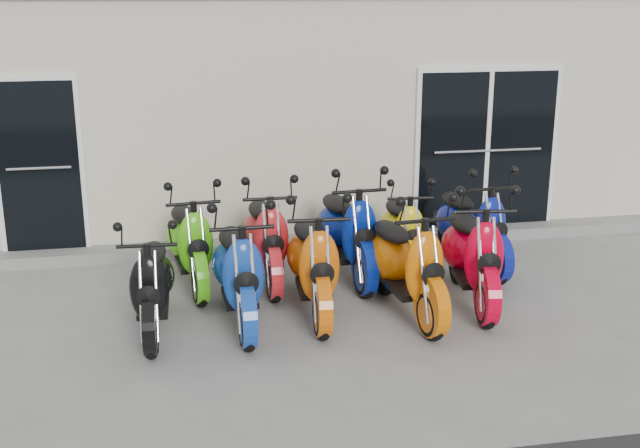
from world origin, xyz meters
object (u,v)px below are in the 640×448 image
Objects in this scene: scooter_back_red at (265,225)px; scooter_back_extra at (472,215)px; scooter_front_black at (151,272)px; scooter_back_green at (189,230)px; scooter_front_orange_a at (313,249)px; scooter_front_red at (473,240)px; scooter_back_blue at (347,219)px; scooter_back_yellow at (403,221)px; scooter_front_blue at (238,258)px; scooter_front_orange_b at (406,250)px.

scooter_back_extra is at bearing -0.35° from scooter_back_red.
scooter_back_green is (0.41, 1.22, 0.04)m from scooter_front_black.
scooter_front_orange_a is (1.64, 0.17, 0.07)m from scooter_front_black.
scooter_front_red reaches higher than scooter_front_orange_a.
scooter_back_blue is (2.23, 1.16, 0.08)m from scooter_front_black.
scooter_back_red is (1.28, 1.20, 0.05)m from scooter_front_black.
scooter_front_orange_a reaches higher than scooter_back_green.
scooter_front_orange_a is 1.73m from scooter_front_red.
scooter_back_blue reaches higher than scooter_back_yellow.
scooter_front_blue is 1.04× the size of scooter_back_extra.
scooter_front_orange_a is 1.72m from scooter_back_yellow.
scooter_back_green reaches higher than scooter_front_black.
scooter_back_red is (-2.10, 1.08, -0.03)m from scooter_front_red.
scooter_front_red is at bearing 6.09° from scooter_front_orange_b.
scooter_back_green and scooter_back_extra have the same top height.
scooter_back_red reaches higher than scooter_back_yellow.
scooter_back_blue is (0.58, 0.99, 0.01)m from scooter_front_orange_a.
scooter_back_yellow is (2.09, 1.24, -0.09)m from scooter_front_blue.
scooter_front_blue is at bearing -170.90° from scooter_front_red.
scooter_back_red is 0.95m from scooter_back_blue.
scooter_front_orange_a reaches higher than scooter_back_extra.
scooter_back_extra is (0.85, -0.08, 0.06)m from scooter_back_yellow.
scooter_back_red is at bearing 160.34° from scooter_front_red.
scooter_front_black is 0.86m from scooter_front_blue.
scooter_front_orange_b is at bearing -100.31° from scooter_back_yellow.
scooter_front_blue is 1.00× the size of scooter_front_orange_a.
scooter_front_blue is 2.43m from scooter_back_yellow.
scooter_back_yellow is at bearing 29.40° from scooter_front_blue.
scooter_back_blue is at bearing 62.21° from scooter_front_orange_a.
scooter_front_orange_b reaches higher than scooter_front_black.
scooter_front_orange_a is 1.62m from scooter_back_green.
scooter_back_red is 1.11× the size of scooter_back_yellow.
scooter_back_extra is (1.57, 0.06, -0.04)m from scooter_back_blue.
scooter_back_blue is at bearing -164.34° from scooter_back_yellow.
scooter_front_orange_b is (0.94, -0.22, 0.00)m from scooter_front_orange_a.
scooter_front_orange_a is at bearing 161.02° from scooter_front_orange_b.
scooter_front_orange_a is 1.15× the size of scooter_back_yellow.
scooter_front_blue reaches higher than scooter_back_green.
scooter_back_extra is (2.52, 0.01, -0.01)m from scooter_back_red.
scooter_back_blue is (0.95, -0.04, 0.03)m from scooter_back_red.
scooter_front_black is 1.75m from scooter_back_red.
scooter_front_blue reaches higher than scooter_front_black.
scooter_front_black is 3.99m from scooter_back_extra.
scooter_back_red is 1.02× the size of scooter_back_extra.
scooter_back_red is (0.42, 1.15, -0.02)m from scooter_front_blue.
scooter_front_orange_a is 1.00× the size of scooter_front_orange_b.
scooter_front_orange_a is 0.99× the size of scooter_back_blue.
scooter_front_orange_b reaches higher than scooter_back_red.
scooter_front_red is 3.16m from scooter_back_green.
scooter_front_red is (1.73, -0.04, 0.01)m from scooter_front_orange_a.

